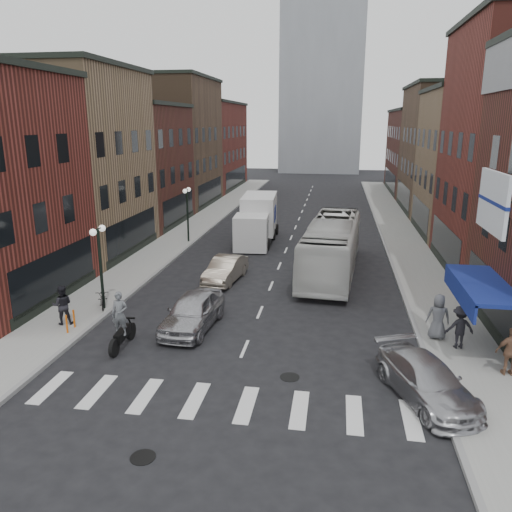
# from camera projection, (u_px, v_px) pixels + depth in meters

# --- Properties ---
(ground) EXTENTS (160.00, 160.00, 0.00)m
(ground) POSITION_uv_depth(u_px,v_px,m) (240.00, 360.00, 18.95)
(ground) COLOR black
(ground) RESTS_ON ground
(sidewalk_left) EXTENTS (3.00, 74.00, 0.15)m
(sidewalk_left) POSITION_uv_depth(u_px,v_px,m) (190.00, 230.00, 41.21)
(sidewalk_left) COLOR gray
(sidewalk_left) RESTS_ON ground
(sidewalk_right) EXTENTS (3.00, 74.00, 0.15)m
(sidewalk_right) POSITION_uv_depth(u_px,v_px,m) (402.00, 238.00, 38.58)
(sidewalk_right) COLOR gray
(sidewalk_right) RESTS_ON ground
(curb_left) EXTENTS (0.20, 74.00, 0.16)m
(curb_left) POSITION_uv_depth(u_px,v_px,m) (207.00, 232.00, 40.99)
(curb_left) COLOR gray
(curb_left) RESTS_ON ground
(curb_right) EXTENTS (0.20, 74.00, 0.16)m
(curb_right) POSITION_uv_depth(u_px,v_px,m) (382.00, 238.00, 38.83)
(curb_right) COLOR gray
(curb_right) RESTS_ON ground
(crosswalk_stripes) EXTENTS (12.00, 2.20, 0.01)m
(crosswalk_stripes) POSITION_uv_depth(u_px,v_px,m) (222.00, 403.00, 16.09)
(crosswalk_stripes) COLOR silver
(crosswalk_stripes) RESTS_ON ground
(bldg_left_mid_a) EXTENTS (10.30, 10.20, 12.30)m
(bldg_left_mid_a) POSITION_uv_depth(u_px,v_px,m) (57.00, 163.00, 33.01)
(bldg_left_mid_a) COLOR olive
(bldg_left_mid_a) RESTS_ON ground
(bldg_left_mid_b) EXTENTS (10.30, 10.20, 10.30)m
(bldg_left_mid_b) POSITION_uv_depth(u_px,v_px,m) (121.00, 165.00, 42.80)
(bldg_left_mid_b) COLOR #4E251C
(bldg_left_mid_b) RESTS_ON ground
(bldg_left_far_a) EXTENTS (10.30, 12.20, 13.30)m
(bldg_left_far_a) POSITION_uv_depth(u_px,v_px,m) (164.00, 142.00, 52.89)
(bldg_left_far_a) COLOR #4D3826
(bldg_left_far_a) RESTS_ON ground
(bldg_left_far_b) EXTENTS (10.30, 16.20, 11.30)m
(bldg_left_far_b) POSITION_uv_depth(u_px,v_px,m) (199.00, 146.00, 66.49)
(bldg_left_far_b) COLOR maroon
(bldg_left_far_b) RESTS_ON ground
(bldg_right_mid_b) EXTENTS (10.30, 10.20, 11.30)m
(bldg_right_mid_b) POSITION_uv_depth(u_px,v_px,m) (492.00, 164.00, 38.03)
(bldg_right_mid_b) COLOR olive
(bldg_right_mid_b) RESTS_ON ground
(bldg_right_far_a) EXTENTS (10.30, 12.20, 12.30)m
(bldg_right_far_a) POSITION_uv_depth(u_px,v_px,m) (460.00, 150.00, 48.38)
(bldg_right_far_a) COLOR #4D3826
(bldg_right_far_a) RESTS_ON ground
(bldg_right_far_b) EXTENTS (10.30, 16.20, 10.30)m
(bldg_right_far_b) POSITION_uv_depth(u_px,v_px,m) (433.00, 152.00, 61.98)
(bldg_right_far_b) COLOR #4E251C
(bldg_right_far_b) RESTS_ON ground
(awning_blue) EXTENTS (1.80, 5.00, 0.78)m
(awning_blue) POSITION_uv_depth(u_px,v_px,m) (478.00, 286.00, 19.26)
(awning_blue) COLOR navy
(awning_blue) RESTS_ON ground
(billboard_sign) EXTENTS (1.52, 3.00, 3.70)m
(billboard_sign) POSITION_uv_depth(u_px,v_px,m) (496.00, 204.00, 16.50)
(billboard_sign) COLOR black
(billboard_sign) RESTS_ON ground
(distant_tower) EXTENTS (14.00, 14.00, 50.00)m
(distant_tower) POSITION_uv_depth(u_px,v_px,m) (324.00, 25.00, 86.77)
(distant_tower) COLOR #9399A0
(distant_tower) RESTS_ON ground
(streetlamp_near) EXTENTS (0.32, 1.22, 4.11)m
(streetlamp_near) POSITION_uv_depth(u_px,v_px,m) (99.00, 252.00, 23.14)
(streetlamp_near) COLOR black
(streetlamp_near) RESTS_ON ground
(streetlamp_far) EXTENTS (0.32, 1.22, 4.11)m
(streetlamp_far) POSITION_uv_depth(u_px,v_px,m) (187.00, 204.00, 36.49)
(streetlamp_far) COLOR black
(streetlamp_far) RESTS_ON ground
(bike_rack) EXTENTS (0.08, 0.68, 0.80)m
(bike_rack) POSITION_uv_depth(u_px,v_px,m) (70.00, 321.00, 21.22)
(bike_rack) COLOR #D8590C
(bike_rack) RESTS_ON sidewalk_left
(box_truck) EXTENTS (2.73, 7.96, 3.41)m
(box_truck) POSITION_uv_depth(u_px,v_px,m) (257.00, 220.00, 37.16)
(box_truck) COLOR silver
(box_truck) RESTS_ON ground
(motorcycle_rider) EXTENTS (0.68, 2.33, 2.38)m
(motorcycle_rider) POSITION_uv_depth(u_px,v_px,m) (121.00, 322.00, 19.67)
(motorcycle_rider) COLOR black
(motorcycle_rider) RESTS_ON ground
(transit_bus) EXTENTS (3.60, 11.78, 3.23)m
(transit_bus) POSITION_uv_depth(u_px,v_px,m) (332.00, 247.00, 29.52)
(transit_bus) COLOR silver
(transit_bus) RESTS_ON ground
(sedan_left_near) EXTENTS (2.19, 4.73, 1.57)m
(sedan_left_near) POSITION_uv_depth(u_px,v_px,m) (193.00, 312.00, 21.68)
(sedan_left_near) COLOR #B3B3B7
(sedan_left_near) RESTS_ON ground
(sedan_left_far) EXTENTS (1.96, 4.32, 1.37)m
(sedan_left_far) POSITION_uv_depth(u_px,v_px,m) (225.00, 269.00, 28.22)
(sedan_left_far) COLOR #B4A692
(sedan_left_far) RESTS_ON ground
(curb_car) EXTENTS (3.44, 4.93, 1.33)m
(curb_car) POSITION_uv_depth(u_px,v_px,m) (426.00, 381.00, 16.14)
(curb_car) COLOR #B0B0B5
(curb_car) RESTS_ON ground
(parked_bicycle) EXTENTS (1.25, 1.79, 0.89)m
(parked_bicycle) POSITION_uv_depth(u_px,v_px,m) (103.00, 298.00, 23.90)
(parked_bicycle) COLOR black
(parked_bicycle) RESTS_ON sidewalk_left
(ped_left_solo) EXTENTS (0.99, 0.79, 1.77)m
(ped_left_solo) POSITION_uv_depth(u_px,v_px,m) (62.00, 305.00, 21.75)
(ped_left_solo) COLOR black
(ped_left_solo) RESTS_ON sidewalk_left
(ped_right_a) EXTENTS (1.19, 0.72, 1.72)m
(ped_right_a) POSITION_uv_depth(u_px,v_px,m) (460.00, 327.00, 19.46)
(ped_right_a) COLOR black
(ped_right_a) RESTS_ON sidewalk_right
(ped_right_b) EXTENTS (1.06, 0.56, 1.77)m
(ped_right_b) POSITION_uv_depth(u_px,v_px,m) (511.00, 352.00, 17.34)
(ped_right_b) COLOR brown
(ped_right_b) RESTS_ON sidewalk_right
(ped_right_c) EXTENTS (0.97, 0.68, 1.88)m
(ped_right_c) POSITION_uv_depth(u_px,v_px,m) (438.00, 317.00, 20.29)
(ped_right_c) COLOR #5A5B62
(ped_right_c) RESTS_ON sidewalk_right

